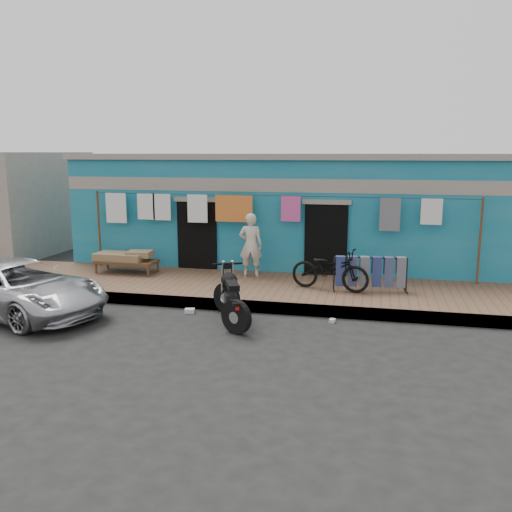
{
  "coord_description": "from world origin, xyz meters",
  "views": [
    {
      "loc": [
        2.56,
        -9.41,
        3.39
      ],
      "look_at": [
        0.0,
        2.0,
        1.15
      ],
      "focal_mm": 38.0,
      "sensor_mm": 36.0,
      "label": 1
    }
  ],
  "objects_px": {
    "car": "(18,287)",
    "seated_person": "(251,245)",
    "charpoy": "(127,262)",
    "jeans_rack": "(370,273)",
    "bicycle": "(330,265)",
    "motorcycle": "(231,295)"
  },
  "relations": [
    {
      "from": "seated_person",
      "to": "charpoy",
      "type": "bearing_deg",
      "value": -0.39
    },
    {
      "from": "seated_person",
      "to": "bicycle",
      "type": "distance_m",
      "value": 2.33
    },
    {
      "from": "seated_person",
      "to": "jeans_rack",
      "type": "relative_size",
      "value": 0.93
    },
    {
      "from": "charpoy",
      "to": "bicycle",
      "type": "bearing_deg",
      "value": -7.0
    },
    {
      "from": "motorcycle",
      "to": "charpoy",
      "type": "distance_m",
      "value": 4.58
    },
    {
      "from": "seated_person",
      "to": "jeans_rack",
      "type": "distance_m",
      "value": 3.16
    },
    {
      "from": "bicycle",
      "to": "jeans_rack",
      "type": "xyz_separation_m",
      "value": [
        0.91,
        0.1,
        -0.18
      ]
    },
    {
      "from": "car",
      "to": "seated_person",
      "type": "xyz_separation_m",
      "value": [
        4.23,
        3.52,
        0.48
      ]
    },
    {
      "from": "seated_person",
      "to": "charpoy",
      "type": "relative_size",
      "value": 0.96
    },
    {
      "from": "motorcycle",
      "to": "charpoy",
      "type": "xyz_separation_m",
      "value": [
        -3.62,
        2.8,
        -0.04
      ]
    },
    {
      "from": "motorcycle",
      "to": "jeans_rack",
      "type": "height_order",
      "value": "motorcycle"
    },
    {
      "from": "car",
      "to": "charpoy",
      "type": "relative_size",
      "value": 2.46
    },
    {
      "from": "bicycle",
      "to": "charpoy",
      "type": "distance_m",
      "value": 5.46
    },
    {
      "from": "charpoy",
      "to": "car",
      "type": "bearing_deg",
      "value": -106.02
    },
    {
      "from": "charpoy",
      "to": "jeans_rack",
      "type": "height_order",
      "value": "jeans_rack"
    },
    {
      "from": "car",
      "to": "seated_person",
      "type": "relative_size",
      "value": 2.56
    },
    {
      "from": "seated_person",
      "to": "bicycle",
      "type": "xyz_separation_m",
      "value": [
        2.11,
        -0.96,
        -0.22
      ]
    },
    {
      "from": "seated_person",
      "to": "charpoy",
      "type": "height_order",
      "value": "seated_person"
    },
    {
      "from": "car",
      "to": "charpoy",
      "type": "bearing_deg",
      "value": 1.64
    },
    {
      "from": "motorcycle",
      "to": "charpoy",
      "type": "bearing_deg",
      "value": 119.22
    },
    {
      "from": "car",
      "to": "bicycle",
      "type": "distance_m",
      "value": 6.83
    },
    {
      "from": "jeans_rack",
      "to": "bicycle",
      "type": "bearing_deg",
      "value": -173.48
    }
  ]
}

